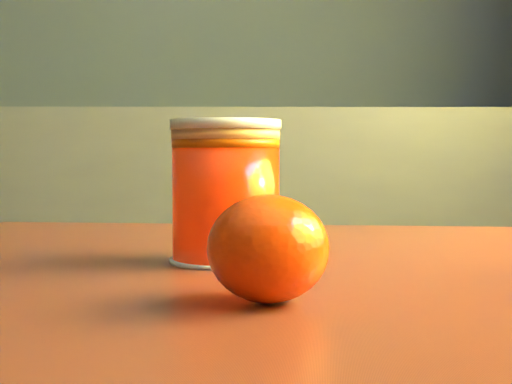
{
  "coord_description": "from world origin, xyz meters",
  "views": [
    {
      "loc": [
        0.9,
        -0.45,
        0.79
      ],
      "look_at": [
        0.91,
        0.12,
        0.76
      ],
      "focal_mm": 50.0,
      "sensor_mm": 36.0,
      "label": 1
    }
  ],
  "objects": [
    {
      "name": "juice_glass",
      "position": [
        0.88,
        0.11,
        0.76
      ],
      "size": [
        0.09,
        0.09,
        0.11
      ],
      "rotation": [
        0.0,
        0.0,
        -0.12
      ],
      "color": "red",
      "rests_on": "table"
    },
    {
      "name": "orange_front",
      "position": [
        0.91,
        -0.04,
        0.74
      ],
      "size": [
        0.09,
        0.09,
        0.06
      ],
      "primitive_type": "ellipsoid",
      "rotation": [
        0.0,
        0.0,
        0.43
      ],
      "color": "#FE3A05",
      "rests_on": "table"
    }
  ]
}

